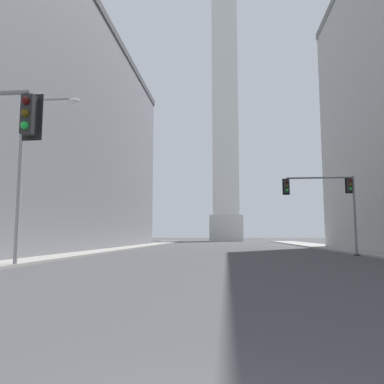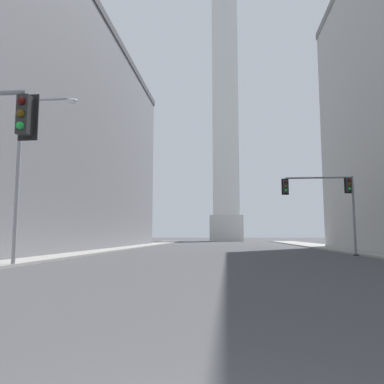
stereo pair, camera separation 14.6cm
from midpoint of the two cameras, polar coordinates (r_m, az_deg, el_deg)
The scene contains 5 objects.
sidewalk_left at distance 37.74m, azimuth -15.10°, elevation -8.64°, with size 5.00×110.46×0.15m, color gray.
sidewalk_right at distance 37.61m, azimuth 25.24°, elevation -8.25°, with size 5.00×110.46×0.15m, color gray.
obelisk at distance 100.96m, azimuth 5.00°, elevation 14.43°, with size 8.11×8.11×78.53m.
traffic_light_mid_right at distance 31.56m, azimuth 20.16°, elevation -0.37°, with size 5.69×0.51×6.24m.
street_lamp at distance 21.18m, azimuth -23.76°, elevation 4.31°, with size 3.16×0.36×8.82m.
Camera 1 is at (0.12, -2.25, 1.61)m, focal length 35.00 mm.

